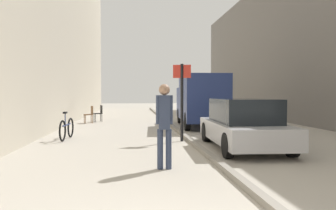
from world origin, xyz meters
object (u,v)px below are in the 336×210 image
at_px(delivery_van, 201,100).
at_px(bicycle_leaning, 67,129).
at_px(cafe_chair_near_window, 90,113).
at_px(street_sign_post, 182,95).
at_px(parked_car, 243,124).
at_px(cafe_chair_by_doorway, 99,112).
at_px(pedestrian_main_foreground, 164,120).

distance_m(delivery_van, bicycle_leaning, 6.95).
bearing_deg(bicycle_leaning, cafe_chair_near_window, 93.96).
relative_size(delivery_van, street_sign_post, 2.07).
relative_size(delivery_van, cafe_chair_near_window, 5.73).
height_order(parked_car, bicycle_leaning, parked_car).
relative_size(delivery_van, parked_car, 1.26).
xyz_separation_m(parked_car, street_sign_post, (-1.57, 1.60, 0.83)).
xyz_separation_m(parked_car, bicycle_leaning, (-5.52, 2.47, -0.33)).
bearing_deg(cafe_chair_near_window, cafe_chair_by_doorway, -41.74).
bearing_deg(cafe_chair_near_window, pedestrian_main_foreground, 177.00).
xyz_separation_m(parked_car, cafe_chair_near_window, (-5.53, 8.86, -0.17)).
bearing_deg(pedestrian_main_foreground, cafe_chair_near_window, -72.88).
xyz_separation_m(cafe_chair_near_window, cafe_chair_by_doorway, (0.41, 0.94, 0.00)).
bearing_deg(delivery_van, cafe_chair_near_window, 160.10).
relative_size(pedestrian_main_foreground, cafe_chair_by_doorway, 1.92).
height_order(street_sign_post, bicycle_leaning, street_sign_post).
distance_m(pedestrian_main_foreground, cafe_chair_by_doorway, 12.44).
bearing_deg(cafe_chair_by_doorway, cafe_chair_near_window, 138.36).
bearing_deg(cafe_chair_by_doorway, pedestrian_main_foreground, 174.14).
relative_size(parked_car, bicycle_leaning, 2.41).
height_order(delivery_van, parked_car, delivery_van).
bearing_deg(pedestrian_main_foreground, bicycle_leaning, -56.29).
xyz_separation_m(pedestrian_main_foreground, cafe_chair_near_window, (-2.98, 11.23, -0.50)).
bearing_deg(street_sign_post, cafe_chair_by_doorway, -55.72).
distance_m(bicycle_leaning, cafe_chair_by_doorway, 7.33).
height_order(street_sign_post, cafe_chair_by_doorway, street_sign_post).
height_order(bicycle_leaning, cafe_chair_by_doorway, bicycle_leaning).
xyz_separation_m(bicycle_leaning, cafe_chair_near_window, (-0.01, 6.38, 0.17)).
distance_m(street_sign_post, bicycle_leaning, 4.21).
height_order(pedestrian_main_foreground, bicycle_leaning, pedestrian_main_foreground).
bearing_deg(delivery_van, pedestrian_main_foreground, -103.52).
xyz_separation_m(delivery_van, cafe_chair_by_doorway, (-5.21, 3.33, -0.77)).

